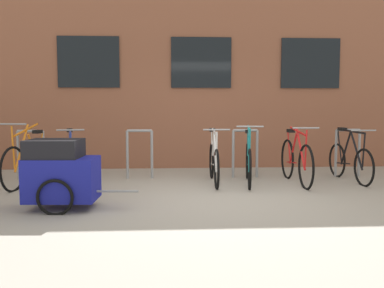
% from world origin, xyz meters
% --- Properties ---
extents(ground_plane, '(42.00, 42.00, 0.00)m').
position_xyz_m(ground_plane, '(0.00, 0.00, 0.00)').
color(ground_plane, '#9E998E').
extents(storefront_building, '(28.00, 6.81, 4.83)m').
position_xyz_m(storefront_building, '(0.00, 6.58, 2.42)').
color(storefront_building, brown).
rests_on(storefront_building, ground).
extents(bike_rack, '(6.51, 0.05, 0.92)m').
position_xyz_m(bike_rack, '(-0.26, 1.90, 0.54)').
color(bike_rack, gray).
rests_on(bike_rack, ground).
extents(bicycle_red, '(0.44, 1.84, 1.03)m').
position_xyz_m(bicycle_red, '(1.52, 1.23, 0.40)').
color(bicycle_red, black).
rests_on(bicycle_red, ground).
extents(bicycle_black, '(0.44, 1.67, 0.98)m').
position_xyz_m(bicycle_black, '(2.56, 1.39, 0.37)').
color(bicycle_black, black).
rests_on(bicycle_black, ground).
extents(bicycle_white, '(0.44, 1.77, 1.00)m').
position_xyz_m(bicycle_white, '(0.08, 1.35, 0.37)').
color(bicycle_white, black).
rests_on(bicycle_white, ground).
extents(bicycle_teal, '(0.45, 1.76, 1.06)m').
position_xyz_m(bicycle_teal, '(0.68, 1.28, 0.38)').
color(bicycle_teal, black).
rests_on(bicycle_teal, ground).
extents(bicycle_blue, '(0.54, 1.65, 1.00)m').
position_xyz_m(bicycle_blue, '(-2.42, 1.37, 0.38)').
color(bicycle_blue, black).
rests_on(bicycle_blue, ground).
extents(bicycle_orange, '(0.50, 1.72, 1.10)m').
position_xyz_m(bicycle_orange, '(-3.10, 1.27, 0.40)').
color(bicycle_orange, black).
rests_on(bicycle_orange, ground).
extents(bike_trailer, '(1.47, 0.73, 0.94)m').
position_xyz_m(bike_trailer, '(-2.15, -0.46, 0.48)').
color(bike_trailer, navy).
rests_on(bike_trailer, ground).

